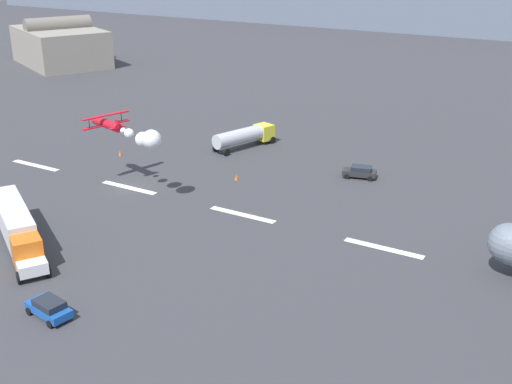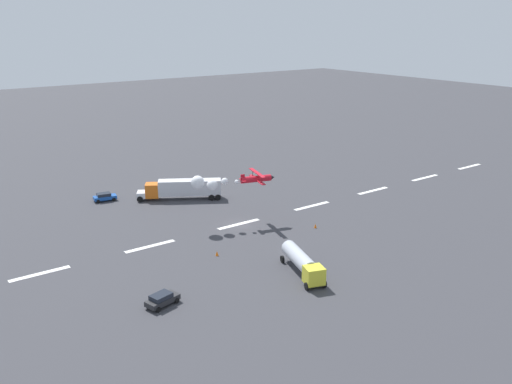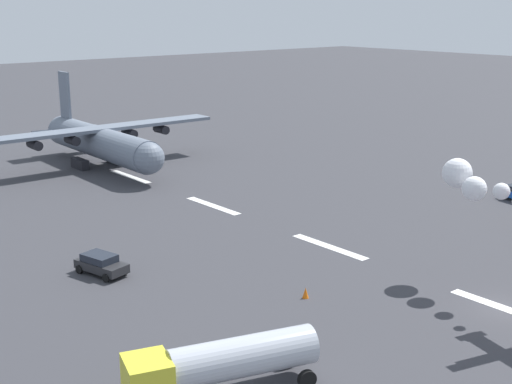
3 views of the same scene
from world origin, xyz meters
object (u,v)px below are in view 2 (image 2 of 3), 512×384
at_px(followme_car_yellow, 105,197).
at_px(traffic_cone_near, 315,226).
at_px(traffic_cone_far, 217,253).
at_px(semi_truck_orange, 182,188).
at_px(airport_staff_sedan, 162,299).
at_px(stunt_biplane_red, 222,182).
at_px(fuel_tanker_truck, 303,262).

bearing_deg(followme_car_yellow, traffic_cone_near, 123.73).
bearing_deg(followme_car_yellow, traffic_cone_far, 96.09).
distance_m(semi_truck_orange, traffic_cone_near, 28.16).
height_order(airport_staff_sedan, traffic_cone_near, airport_staff_sedan).
xyz_separation_m(stunt_biplane_red, traffic_cone_near, (-11.51, 10.02, -7.10)).
bearing_deg(semi_truck_orange, followme_car_yellow, -31.43).
bearing_deg(traffic_cone_far, airport_staff_sedan, 33.29).
bearing_deg(stunt_biplane_red, traffic_cone_far, 53.74).
xyz_separation_m(semi_truck_orange, fuel_tanker_truck, (2.76, 38.12, -0.39)).
bearing_deg(fuel_tanker_truck, airport_staff_sedan, -9.99).
xyz_separation_m(semi_truck_orange, traffic_cone_far, (8.74, 26.27, -1.76)).
height_order(airport_staff_sedan, traffic_cone_far, airport_staff_sedan).
height_order(traffic_cone_near, traffic_cone_far, same).
height_order(followme_car_yellow, traffic_cone_far, followme_car_yellow).
bearing_deg(fuel_tanker_truck, followme_car_yellow, -78.15).
bearing_deg(airport_staff_sedan, semi_truck_orange, -121.97).
xyz_separation_m(stunt_biplane_red, followme_car_yellow, (11.01, -23.72, -6.67)).
bearing_deg(airport_staff_sedan, traffic_cone_far, -146.71).
bearing_deg(semi_truck_orange, traffic_cone_near, 111.24).
bearing_deg(semi_truck_orange, traffic_cone_far, 71.60).
distance_m(semi_truck_orange, traffic_cone_far, 27.74).
distance_m(followme_car_yellow, airport_staff_sedan, 43.35).
height_order(semi_truck_orange, traffic_cone_far, semi_truck_orange).
bearing_deg(stunt_biplane_red, semi_truck_orange, -94.71).
xyz_separation_m(followme_car_yellow, airport_staff_sedan, (9.36, 42.33, 0.00)).
distance_m(fuel_tanker_truck, followme_car_yellow, 46.67).
xyz_separation_m(semi_truck_orange, traffic_cone_near, (-10.18, 26.19, -1.76)).
xyz_separation_m(fuel_tanker_truck, traffic_cone_far, (5.98, -11.86, -1.38)).
height_order(semi_truck_orange, fuel_tanker_truck, semi_truck_orange).
height_order(followme_car_yellow, traffic_cone_near, followme_car_yellow).
bearing_deg(traffic_cone_near, semi_truck_orange, -68.76).
bearing_deg(airport_staff_sedan, stunt_biplane_red, -137.59).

